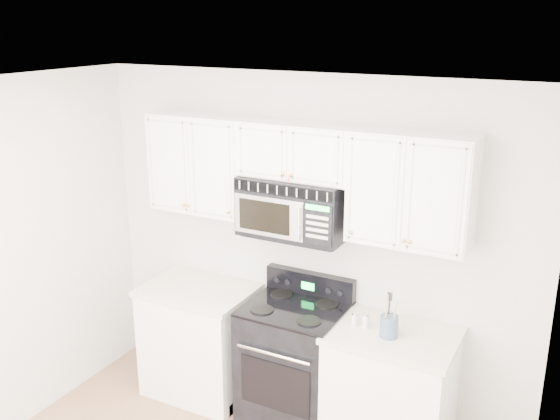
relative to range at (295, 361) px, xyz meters
The scene contains 9 objects.
room 1.66m from the range, 91.88° to the right, with size 3.51×3.51×2.61m.
base_cabinet_left 0.85m from the range, behind, with size 0.86×0.65×0.92m.
base_cabinet_right 0.75m from the range, ahead, with size 0.86×0.65×0.92m.
range is the anchor object (origin of this frame).
upper_cabinets 1.46m from the range, 108.98° to the left, with size 2.44×0.37×0.75m.
microwave 1.19m from the range, 122.15° to the left, with size 0.78×0.44×0.43m.
utensil_crock 0.90m from the range, ahead, with size 0.12×0.12×0.32m.
shaker_salt 0.68m from the range, ahead, with size 0.04×0.04×0.10m.
shaker_pepper 0.74m from the range, ahead, with size 0.05×0.05×0.11m.
Camera 1 is at (1.87, -2.28, 2.97)m, focal length 40.00 mm.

